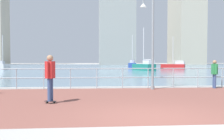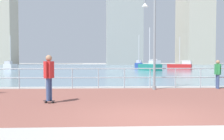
# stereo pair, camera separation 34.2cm
# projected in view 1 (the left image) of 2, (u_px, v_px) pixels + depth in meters

# --- Properties ---
(ground) EXTENTS (220.00, 220.00, 0.00)m
(ground) POSITION_uv_depth(u_px,v_px,m) (102.00, 69.00, 46.10)
(ground) COLOR #ADAAA5
(brick_paving) EXTENTS (28.00, 7.61, 0.01)m
(brick_paving) POSITION_uv_depth(u_px,v_px,m) (134.00, 99.00, 9.35)
(brick_paving) COLOR brown
(brick_paving) RESTS_ON ground
(harbor_water) EXTENTS (180.00, 88.00, 0.00)m
(harbor_water) POSITION_uv_depth(u_px,v_px,m) (100.00, 67.00, 57.97)
(harbor_water) COLOR #6B899E
(harbor_water) RESTS_ON ground
(waterfront_railing) EXTENTS (25.25, 0.06, 1.10)m
(waterfront_railing) POSITION_uv_depth(u_px,v_px,m) (123.00, 74.00, 13.11)
(waterfront_railing) COLOR #9EADB7
(waterfront_railing) RESTS_ON ground
(lamppost) EXTENTS (0.72, 0.58, 5.22)m
(lamppost) POSITION_uv_depth(u_px,v_px,m) (150.00, 34.00, 12.63)
(lamppost) COLOR gray
(lamppost) RESTS_ON ground
(skateboarder) EXTENTS (0.41, 0.56, 1.69)m
(skateboarder) POSITION_uv_depth(u_px,v_px,m) (50.00, 74.00, 8.43)
(skateboarder) COLOR black
(skateboarder) RESTS_ON ground
(bystander) EXTENTS (0.28, 0.56, 1.53)m
(bystander) POSITION_uv_depth(u_px,v_px,m) (214.00, 72.00, 13.14)
(bystander) COLOR #384C7A
(bystander) RESTS_ON ground
(sailboat_gray) EXTENTS (1.64, 4.35, 5.98)m
(sailboat_gray) POSITION_uv_depth(u_px,v_px,m) (3.00, 66.00, 42.63)
(sailboat_gray) COLOR white
(sailboat_gray) RESTS_ON ground
(sailboat_navy) EXTENTS (2.40, 5.10, 6.89)m
(sailboat_navy) POSITION_uv_depth(u_px,v_px,m) (132.00, 65.00, 50.65)
(sailboat_navy) COLOR #284799
(sailboat_navy) RESTS_ON ground
(sailboat_ivory) EXTENTS (4.25, 3.12, 5.82)m
(sailboat_ivory) POSITION_uv_depth(u_px,v_px,m) (174.00, 66.00, 43.49)
(sailboat_ivory) COLOR #B21E1E
(sailboat_ivory) RESTS_ON ground
(sailboat_blue) EXTENTS (2.94, 4.87, 6.54)m
(sailboat_blue) POSITION_uv_depth(u_px,v_px,m) (144.00, 66.00, 37.02)
(sailboat_blue) COLOR #197266
(sailboat_blue) RESTS_ON ground
(tower_brick) EXTENTS (10.54, 17.55, 43.60)m
(tower_brick) POSITION_uv_depth(u_px,v_px,m) (186.00, 15.00, 102.64)
(tower_brick) COLOR #B2AD99
(tower_brick) RESTS_ON ground
(tower_concrete) EXTENTS (13.01, 14.55, 32.18)m
(tower_concrete) POSITION_uv_depth(u_px,v_px,m) (116.00, 25.00, 92.82)
(tower_concrete) COLOR #939993
(tower_concrete) RESTS_ON ground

